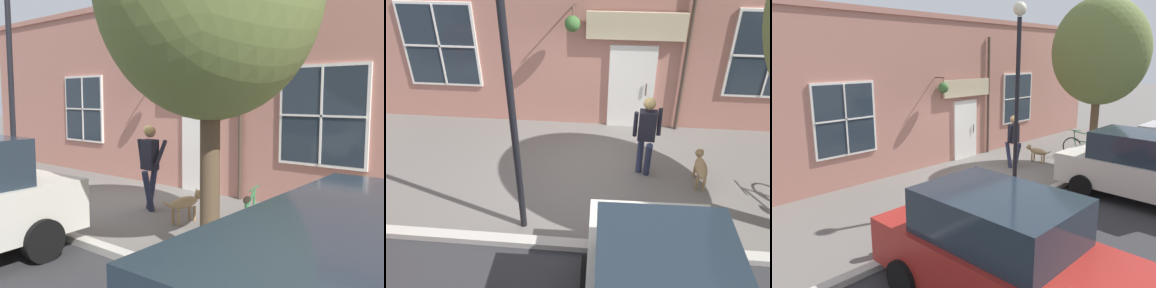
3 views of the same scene
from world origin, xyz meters
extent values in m
plane|color=#66605B|center=(0.00, 0.00, 0.00)|extent=(90.00, 90.00, 0.00)
cube|color=#B2ADA3|center=(2.00, 0.00, 0.06)|extent=(0.20, 28.00, 0.12)
cube|color=#B27566|center=(-2.35, 0.00, 2.40)|extent=(0.30, 18.00, 4.79)
cube|color=white|center=(-2.18, 0.79, 1.05)|extent=(0.10, 1.10, 2.10)
cube|color=#232D38|center=(-2.15, 0.79, 1.00)|extent=(0.03, 0.90, 1.90)
cylinder|color=#47382D|center=(-2.09, 1.14, 1.05)|extent=(0.03, 0.03, 0.30)
cube|color=beige|center=(-2.08, 0.79, 2.55)|extent=(0.08, 2.20, 0.60)
cylinder|color=#47382D|center=(-2.12, 1.97, 2.16)|extent=(0.09, 0.09, 4.31)
cylinder|color=#47382D|center=(-1.96, -0.59, 2.96)|extent=(0.44, 0.04, 0.04)
cylinder|color=#47382D|center=(-1.78, -0.59, 2.78)|extent=(0.01, 0.01, 0.34)
cone|color=#2D2823|center=(-1.78, -0.59, 2.56)|extent=(0.32, 0.32, 0.18)
sphere|color=#3D6B33|center=(-1.78, -0.59, 2.65)|extent=(0.34, 0.34, 0.34)
cube|color=white|center=(-2.18, -3.81, 1.95)|extent=(0.08, 1.82, 2.02)
cube|color=#232D38|center=(-2.15, -3.81, 1.95)|extent=(0.03, 1.70, 1.90)
cube|color=white|center=(-2.13, -3.81, 1.95)|extent=(0.04, 0.04, 1.90)
cube|color=white|center=(-2.13, -3.81, 1.95)|extent=(0.04, 1.70, 0.04)
cylinder|color=#282D47|center=(-0.30, 0.98, 0.42)|extent=(0.31, 0.15, 0.85)
cylinder|color=#282D47|center=(-0.05, 1.12, 0.42)|extent=(0.31, 0.15, 0.85)
cube|color=black|center=(-0.17, 1.05, 1.15)|extent=(0.25, 0.36, 0.62)
sphere|color=#936B4C|center=(-0.19, 1.05, 1.62)|extent=(0.23, 0.23, 0.23)
sphere|color=tan|center=(-0.16, 1.04, 1.64)|extent=(0.22, 0.22, 0.22)
cylinder|color=black|center=(-0.15, 0.81, 1.18)|extent=(0.17, 0.10, 0.57)
cylinder|color=black|center=(-0.26, 1.28, 1.20)|extent=(0.33, 0.11, 0.52)
ellipsoid|color=#997A51|center=(0.07, 2.16, 0.38)|extent=(0.73, 0.28, 0.21)
cylinder|color=#997A51|center=(-0.15, 2.11, 0.14)|extent=(0.06, 0.06, 0.29)
cylinder|color=#997A51|center=(-0.14, 2.25, 0.14)|extent=(0.06, 0.06, 0.29)
cylinder|color=#997A51|center=(0.28, 2.08, 0.14)|extent=(0.06, 0.06, 0.29)
cylinder|color=#997A51|center=(0.29, 2.22, 0.14)|extent=(0.06, 0.06, 0.29)
sphere|color=#997A51|center=(-0.35, 2.19, 0.46)|extent=(0.17, 0.17, 0.17)
cone|color=#997A51|center=(-0.46, 2.20, 0.44)|extent=(0.11, 0.10, 0.09)
cone|color=#997A51|center=(-0.34, 2.14, 0.54)|extent=(0.06, 0.06, 0.07)
cone|color=#997A51|center=(-0.34, 2.24, 0.54)|extent=(0.06, 0.06, 0.07)
cylinder|color=#997A51|center=(0.50, 2.14, 0.43)|extent=(0.21, 0.05, 0.14)
cylinder|color=black|center=(2.76, 1.86, 0.31)|extent=(0.62, 0.20, 0.62)
cylinder|color=black|center=(2.81, 0.10, 0.31)|extent=(0.62, 0.20, 0.62)
cylinder|color=black|center=(1.56, -1.11, 2.27)|extent=(0.11, 0.11, 4.53)
camera|label=1|loc=(5.93, 7.18, 2.32)|focal=40.00mm
camera|label=2|loc=(6.25, 0.30, 4.80)|focal=35.00mm
camera|label=3|loc=(7.24, -8.59, 3.62)|focal=35.00mm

